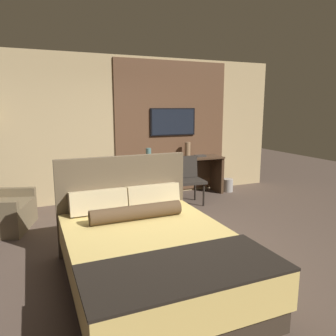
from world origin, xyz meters
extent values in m
plane|color=#4C3D33|center=(0.00, 0.00, 0.00)|extent=(16.00, 16.00, 0.00)
cube|color=tan|center=(0.00, 2.60, 1.40)|extent=(7.20, 0.06, 2.80)
cube|color=brown|center=(1.25, 2.56, 1.40)|extent=(2.45, 0.03, 2.70)
cube|color=#33281E|center=(-0.45, -0.87, 0.11)|extent=(1.59, 2.10, 0.22)
cube|color=tan|center=(-0.45, -0.87, 0.39)|extent=(1.63, 2.17, 0.34)
cube|color=black|center=(-0.45, -1.58, 0.57)|extent=(1.65, 0.76, 0.02)
cube|color=brown|center=(-0.45, 0.25, 0.61)|extent=(1.67, 0.08, 1.22)
cube|color=#C6B284|center=(-0.80, 0.11, 0.70)|extent=(0.69, 0.23, 0.31)
cube|color=#C6B284|center=(-0.10, 0.11, 0.70)|extent=(0.69, 0.23, 0.31)
cylinder|color=#4C3823|center=(-0.45, -0.31, 0.65)|extent=(1.06, 0.17, 0.17)
cube|color=#422D1E|center=(1.25, 2.27, 0.78)|extent=(1.95, 0.52, 0.03)
cube|color=#422D1E|center=(0.31, 2.27, 0.38)|extent=(0.06, 0.47, 0.76)
cube|color=#422D1E|center=(2.19, 2.27, 0.38)|extent=(0.06, 0.47, 0.76)
cube|color=#422D1E|center=(1.25, 2.51, 0.46)|extent=(1.83, 0.02, 0.38)
cube|color=black|center=(1.25, 2.52, 1.52)|extent=(1.00, 0.04, 0.56)
cube|color=black|center=(1.25, 2.50, 1.52)|extent=(0.94, 0.01, 0.52)
cube|color=#28231E|center=(1.20, 1.66, 0.45)|extent=(0.58, 0.56, 0.05)
cube|color=#28231E|center=(1.22, 1.88, 0.68)|extent=(0.50, 0.15, 0.42)
cylinder|color=black|center=(0.97, 1.47, 0.21)|extent=(0.04, 0.04, 0.42)
cylinder|color=black|center=(1.40, 1.43, 0.21)|extent=(0.04, 0.04, 0.42)
cylinder|color=black|center=(1.01, 1.88, 0.21)|extent=(0.04, 0.04, 0.42)
cylinder|color=black|center=(1.44, 1.84, 0.21)|extent=(0.04, 0.04, 0.42)
cube|color=brown|center=(-1.90, 1.96, 0.27)|extent=(0.84, 0.35, 0.55)
cylinder|color=#4C706B|center=(0.59, 2.20, 0.92)|extent=(0.10, 0.10, 0.24)
cylinder|color=#846647|center=(1.52, 2.38, 0.95)|extent=(0.12, 0.12, 0.30)
cube|color=#332D28|center=(1.77, 2.27, 0.81)|extent=(0.22, 0.15, 0.03)
cylinder|color=gray|center=(2.41, 2.16, 0.14)|extent=(0.22, 0.22, 0.28)
camera|label=1|loc=(-1.52, -3.74, 1.83)|focal=35.00mm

